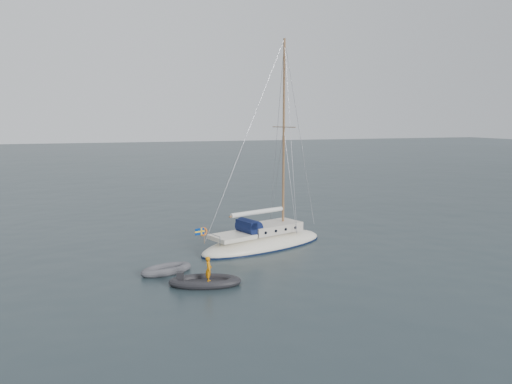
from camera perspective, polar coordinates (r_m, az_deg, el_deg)
name	(u,v)px	position (r m, az deg, el deg)	size (l,w,h in m)	color
ground	(274,257)	(29.74, 2.09, -7.48)	(300.00, 300.00, 0.00)	black
sailboat	(264,231)	(31.80, 0.88, -4.50)	(9.60, 2.88, 13.67)	white
dinghy	(166,270)	(27.22, -10.21, -8.72)	(2.88, 1.30, 0.41)	#444449
rib	(205,281)	(25.05, -5.88, -10.05)	(3.58, 1.63, 1.46)	black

